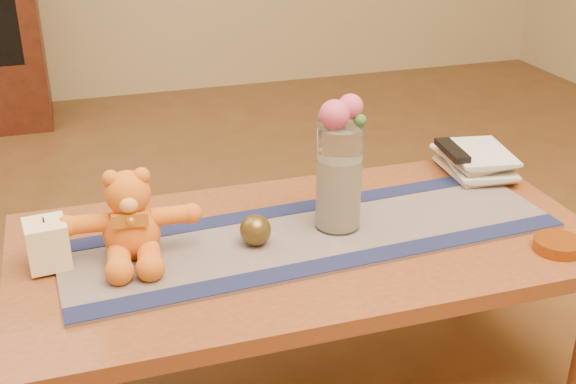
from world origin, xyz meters
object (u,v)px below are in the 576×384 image
object	(u,v)px
glass_vase	(339,178)
tv_remote	(452,150)
book_bottom	(448,173)
teddy_bear	(130,215)
amber_dish	(558,245)
pillar_candle	(47,244)
bronze_ball	(255,230)

from	to	relation	value
glass_vase	tv_remote	world-z (taller)	glass_vase
glass_vase	book_bottom	world-z (taller)	glass_vase
teddy_bear	amber_dish	world-z (taller)	teddy_bear
pillar_candle	glass_vase	world-z (taller)	glass_vase
teddy_bear	tv_remote	bearing A→B (deg)	15.66
glass_vase	amber_dish	size ratio (longest dim) A/B	2.31
teddy_bear	amber_dish	xyz separation A→B (m)	(0.95, -0.27, -0.09)
pillar_candle	glass_vase	size ratio (longest dim) A/B	0.41
pillar_candle	amber_dish	bearing A→B (deg)	-13.73
teddy_bear	tv_remote	xyz separation A→B (m)	(0.91, 0.18, -0.02)
amber_dish	pillar_candle	bearing A→B (deg)	166.27
teddy_bear	bronze_ball	world-z (taller)	teddy_bear
bronze_ball	tv_remote	world-z (taller)	tv_remote
bronze_ball	book_bottom	world-z (taller)	bronze_ball
pillar_candle	tv_remote	bearing A→B (deg)	8.81
bronze_ball	teddy_bear	bearing A→B (deg)	171.69
pillar_candle	bronze_ball	xyz separation A→B (m)	(0.46, -0.05, -0.02)
pillar_candle	amber_dish	xyz separation A→B (m)	(1.13, -0.28, -0.05)
book_bottom	tv_remote	world-z (taller)	tv_remote
teddy_bear	tv_remote	size ratio (longest dim) A/B	1.85
pillar_candle	amber_dish	size ratio (longest dim) A/B	0.94
book_bottom	bronze_ball	bearing A→B (deg)	-156.60
teddy_bear	glass_vase	size ratio (longest dim) A/B	1.14
glass_vase	amber_dish	world-z (taller)	glass_vase
pillar_candle	book_bottom	world-z (taller)	pillar_candle
teddy_bear	book_bottom	xyz separation A→B (m)	(0.91, 0.19, -0.10)
tv_remote	book_bottom	bearing A→B (deg)	90.00
bronze_ball	amber_dish	xyz separation A→B (m)	(0.67, -0.23, -0.03)
book_bottom	tv_remote	bearing A→B (deg)	-93.00
pillar_candle	tv_remote	size ratio (longest dim) A/B	0.67
glass_vase	bronze_ball	xyz separation A→B (m)	(-0.22, -0.03, -0.09)
book_bottom	glass_vase	bearing A→B (deg)	-150.71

